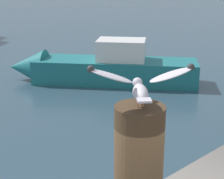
{
  "coord_description": "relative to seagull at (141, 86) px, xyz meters",
  "views": [
    {
      "loc": [
        -1.73,
        -1.87,
        3.41
      ],
      "look_at": [
        -0.17,
        -0.2,
        2.69
      ],
      "focal_mm": 59.14,
      "sensor_mm": 36.0,
      "label": 1
    }
  ],
  "objects": [
    {
      "name": "boat_teal",
      "position": [
        5.97,
        7.38,
        -2.29
      ],
      "size": [
        4.9,
        5.54,
        1.6
      ],
      "color": "#1E7075",
      "rests_on": "ground_plane"
    },
    {
      "name": "seagull",
      "position": [
        0.0,
        0.0,
        0.0
      ],
      "size": [
        0.55,
        0.48,
        0.27
      ],
      "color": "tan",
      "rests_on": "mooring_post"
    }
  ]
}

